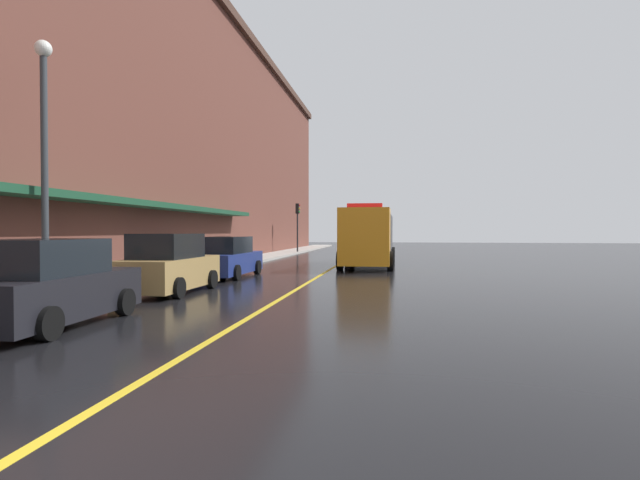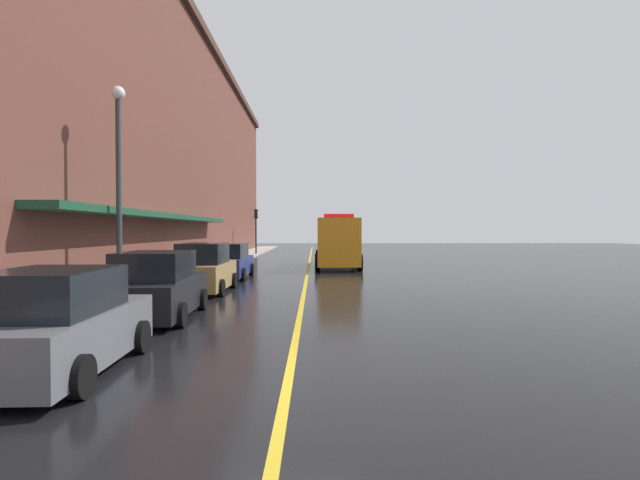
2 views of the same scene
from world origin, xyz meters
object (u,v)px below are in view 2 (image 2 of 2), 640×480
at_px(parking_meter_1, 136,272).
at_px(street_lamp_left, 119,169).
at_px(parked_car_1, 157,287).
at_px(parking_meter_0, 149,269).
at_px(parked_car_0, 56,325).
at_px(parked_car_2, 204,270).
at_px(utility_truck, 337,243).
at_px(traffic_light_near, 256,223).
at_px(parked_car_3, 230,262).

bearing_deg(parking_meter_1, street_lamp_left, 163.84).
bearing_deg(street_lamp_left, parking_meter_1, -16.16).
bearing_deg(parked_car_1, parking_meter_0, 20.28).
height_order(parked_car_0, parked_car_2, parked_car_2).
bearing_deg(utility_truck, street_lamp_left, -25.83).
distance_m(parked_car_2, utility_truck, 13.94).
relative_size(utility_truck, traffic_light_near, 2.00).
height_order(parked_car_1, parked_car_3, parked_car_1).
xyz_separation_m(parked_car_0, utility_truck, (5.79, 23.28, 0.78)).
distance_m(parked_car_1, traffic_light_near, 33.35).
bearing_deg(parked_car_1, parked_car_2, -2.16).
distance_m(parked_car_0, parked_car_3, 16.09).
bearing_deg(parked_car_3, parking_meter_0, 169.21).
bearing_deg(parked_car_0, parked_car_2, -1.75).
relative_size(parked_car_3, parking_meter_0, 3.58).
height_order(utility_truck, parking_meter_0, utility_truck).
distance_m(parked_car_1, street_lamp_left, 4.81).
relative_size(street_lamp_left, traffic_light_near, 1.61).
bearing_deg(parked_car_2, traffic_light_near, 3.24).
xyz_separation_m(utility_truck, traffic_light_near, (-7.16, 15.03, 1.54)).
relative_size(parked_car_2, parking_meter_0, 3.16).
distance_m(parked_car_2, street_lamp_left, 5.06).
bearing_deg(parked_car_3, parked_car_2, -179.84).
relative_size(parked_car_0, street_lamp_left, 0.60).
distance_m(parked_car_1, parking_meter_1, 2.77).
xyz_separation_m(street_lamp_left, traffic_light_near, (0.66, 30.72, -1.24)).
xyz_separation_m(parked_car_0, street_lamp_left, (-2.03, 7.59, 3.57)).
relative_size(parked_car_2, traffic_light_near, 0.98).
height_order(parked_car_2, traffic_light_near, traffic_light_near).
height_order(parked_car_2, street_lamp_left, street_lamp_left).
distance_m(parking_meter_0, street_lamp_left, 3.54).
distance_m(parking_meter_0, traffic_light_near, 29.79).
relative_size(parked_car_1, utility_truck, 0.51).
height_order(parked_car_0, parked_car_1, parked_car_1).
relative_size(parked_car_2, parked_car_3, 0.88).
bearing_deg(street_lamp_left, parked_car_0, -75.04).
bearing_deg(street_lamp_left, parked_car_3, 76.22).
bearing_deg(parking_meter_1, utility_truck, 65.53).
bearing_deg(utility_truck, parking_meter_0, -25.52).
bearing_deg(parking_meter_1, parked_car_2, 65.34).
bearing_deg(street_lamp_left, parked_car_1, -50.90).
relative_size(parking_meter_1, street_lamp_left, 0.19).
relative_size(parked_car_3, traffic_light_near, 1.11).
distance_m(parked_car_2, traffic_light_near, 27.84).
height_order(parked_car_0, parked_car_3, parked_car_0).
height_order(parked_car_1, parking_meter_0, parked_car_1).
bearing_deg(parked_car_1, utility_truck, -19.62).
xyz_separation_m(parked_car_3, parking_meter_0, (-1.49, -7.49, 0.24)).
bearing_deg(parked_car_3, parked_car_0, -179.79).
distance_m(parked_car_0, parked_car_1, 5.07).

